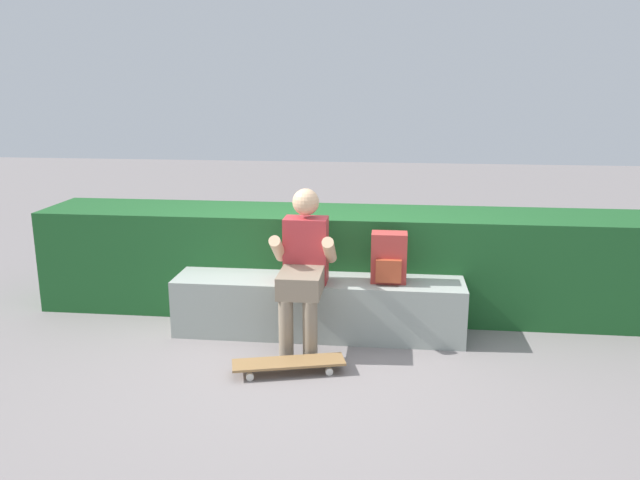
% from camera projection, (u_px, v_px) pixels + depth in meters
% --- Properties ---
extents(ground_plane, '(24.00, 24.00, 0.00)m').
position_uv_depth(ground_plane, '(312.00, 353.00, 4.89)').
color(ground_plane, gray).
extents(bench_main, '(2.35, 0.48, 0.47)m').
position_uv_depth(bench_main, '(318.00, 306.00, 5.22)').
color(bench_main, '#969F96').
rests_on(bench_main, ground).
extents(person_skater, '(0.49, 0.62, 1.22)m').
position_uv_depth(person_skater, '(303.00, 263.00, 4.91)').
color(person_skater, '#B73338').
rests_on(person_skater, ground).
extents(skateboard_near_person, '(0.82, 0.40, 0.09)m').
position_uv_depth(skateboard_near_person, '(289.00, 363.00, 4.54)').
color(skateboard_near_person, olive).
rests_on(skateboard_near_person, ground).
extents(backpack_on_bench, '(0.28, 0.23, 0.40)m').
position_uv_depth(backpack_on_bench, '(389.00, 258.00, 5.04)').
color(backpack_on_bench, '#B23833').
rests_on(backpack_on_bench, bench_main).
extents(hedge_row, '(5.45, 0.78, 0.91)m').
position_uv_depth(hedge_row, '(346.00, 261.00, 5.74)').
color(hedge_row, '#1D5425').
rests_on(hedge_row, ground).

